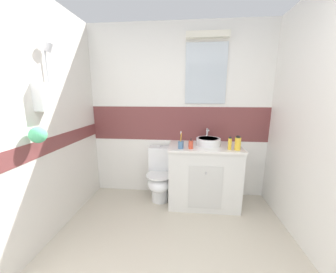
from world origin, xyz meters
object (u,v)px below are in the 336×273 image
(soap_dispenser, at_px, (191,145))
(sink_basin, at_px, (208,141))
(mouthwash_bottle, at_px, (238,143))
(toilet, at_px, (160,176))
(deodorant_spray_can, at_px, (230,144))
(toothbrush_cup, at_px, (181,144))

(soap_dispenser, bearing_deg, sink_basin, 39.32)
(sink_basin, distance_m, mouthwash_bottle, 0.39)
(toilet, relative_size, mouthwash_bottle, 4.42)
(mouthwash_bottle, bearing_deg, toilet, 167.83)
(sink_basin, distance_m, deodorant_spray_can, 0.31)
(toothbrush_cup, xyz_separation_m, deodorant_spray_can, (0.61, 0.01, 0.02))
(toothbrush_cup, bearing_deg, soap_dispenser, 2.14)
(sink_basin, relative_size, soap_dispenser, 2.56)
(toothbrush_cup, distance_m, soap_dispenser, 0.13)
(sink_basin, height_order, toilet, sink_basin)
(toilet, relative_size, toothbrush_cup, 3.52)
(sink_basin, height_order, mouthwash_bottle, sink_basin)
(sink_basin, bearing_deg, deodorant_spray_can, -38.11)
(soap_dispenser, height_order, deodorant_spray_can, deodorant_spray_can)
(toilet, distance_m, soap_dispenser, 0.72)
(mouthwash_bottle, bearing_deg, soap_dispenser, 179.44)
(deodorant_spray_can, bearing_deg, soap_dispenser, -179.27)
(sink_basin, distance_m, toilet, 0.86)
(toothbrush_cup, bearing_deg, sink_basin, 28.78)
(toothbrush_cup, distance_m, mouthwash_bottle, 0.70)
(soap_dispenser, height_order, mouthwash_bottle, mouthwash_bottle)
(toilet, relative_size, soap_dispenser, 5.46)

